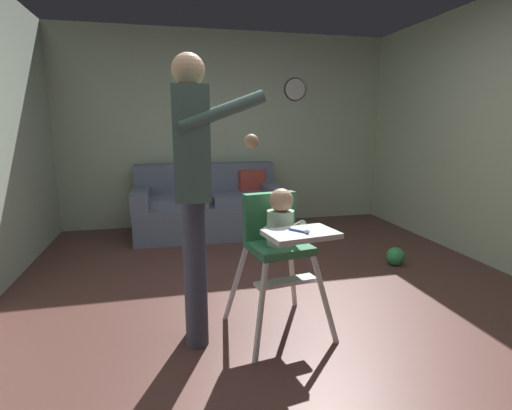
{
  "coord_description": "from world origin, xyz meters",
  "views": [
    {
      "loc": [
        -0.85,
        -2.51,
        1.36
      ],
      "look_at": [
        -0.25,
        0.07,
        0.81
      ],
      "focal_mm": 27.34,
      "sensor_mm": 36.0,
      "label": 1
    }
  ],
  "objects_px": {
    "high_chair": "(279,234)",
    "wall_clock": "(295,89)",
    "toy_ball": "(395,256)",
    "adult_standing": "(193,186)",
    "couch": "(209,207)"
  },
  "relations": [
    {
      "from": "high_chair",
      "to": "wall_clock",
      "type": "height_order",
      "value": "wall_clock"
    },
    {
      "from": "toy_ball",
      "to": "adult_standing",
      "type": "bearing_deg",
      "value": -155.62
    },
    {
      "from": "adult_standing",
      "to": "high_chair",
      "type": "bearing_deg",
      "value": -0.58
    },
    {
      "from": "toy_ball",
      "to": "wall_clock",
      "type": "height_order",
      "value": "wall_clock"
    },
    {
      "from": "couch",
      "to": "toy_ball",
      "type": "relative_size",
      "value": 10.18
    },
    {
      "from": "couch",
      "to": "wall_clock",
      "type": "distance_m",
      "value": 2.01
    },
    {
      "from": "toy_ball",
      "to": "wall_clock",
      "type": "distance_m",
      "value": 2.71
    },
    {
      "from": "couch",
      "to": "toy_ball",
      "type": "xyz_separation_m",
      "value": [
        1.65,
        -1.57,
        -0.24
      ]
    },
    {
      "from": "adult_standing",
      "to": "couch",
      "type": "bearing_deg",
      "value": 83.68
    },
    {
      "from": "adult_standing",
      "to": "wall_clock",
      "type": "height_order",
      "value": "wall_clock"
    },
    {
      "from": "toy_ball",
      "to": "wall_clock",
      "type": "relative_size",
      "value": 0.58
    },
    {
      "from": "high_chair",
      "to": "adult_standing",
      "type": "xyz_separation_m",
      "value": [
        -0.53,
        0.02,
        0.32
      ]
    },
    {
      "from": "couch",
      "to": "high_chair",
      "type": "xyz_separation_m",
      "value": [
        0.18,
        -2.5,
        0.34
      ]
    },
    {
      "from": "couch",
      "to": "adult_standing",
      "type": "relative_size",
      "value": 1.03
    },
    {
      "from": "adult_standing",
      "to": "wall_clock",
      "type": "xyz_separation_m",
      "value": [
        1.62,
        2.95,
        0.83
      ]
    }
  ]
}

